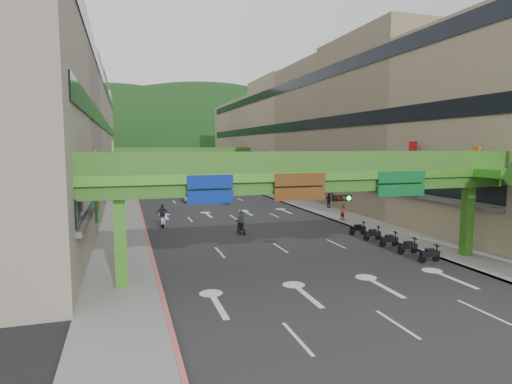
# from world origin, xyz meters

# --- Properties ---
(ground) EXTENTS (320.00, 320.00, 0.00)m
(ground) POSITION_xyz_m (0.00, 0.00, 0.00)
(ground) COLOR black
(ground) RESTS_ON ground
(road_slab) EXTENTS (18.00, 140.00, 0.02)m
(road_slab) POSITION_xyz_m (0.00, 50.00, 0.01)
(road_slab) COLOR #28282B
(road_slab) RESTS_ON ground
(sidewalk_left) EXTENTS (4.00, 140.00, 0.15)m
(sidewalk_left) POSITION_xyz_m (-11.00, 50.00, 0.07)
(sidewalk_left) COLOR gray
(sidewalk_left) RESTS_ON ground
(sidewalk_right) EXTENTS (4.00, 140.00, 0.15)m
(sidewalk_right) POSITION_xyz_m (11.00, 50.00, 0.07)
(sidewalk_right) COLOR gray
(sidewalk_right) RESTS_ON ground
(curb_left) EXTENTS (0.20, 140.00, 0.18)m
(curb_left) POSITION_xyz_m (-9.10, 50.00, 0.09)
(curb_left) COLOR #CC5959
(curb_left) RESTS_ON ground
(curb_right) EXTENTS (0.20, 140.00, 0.18)m
(curb_right) POSITION_xyz_m (9.10, 50.00, 0.09)
(curb_right) COLOR gray
(curb_right) RESTS_ON ground
(building_row_left) EXTENTS (12.80, 95.00, 19.00)m
(building_row_left) POSITION_xyz_m (-18.93, 50.00, 9.46)
(building_row_left) COLOR #9E937F
(building_row_left) RESTS_ON ground
(building_row_right) EXTENTS (12.80, 95.00, 19.00)m
(building_row_right) POSITION_xyz_m (18.93, 50.00, 9.46)
(building_row_right) COLOR gray
(building_row_right) RESTS_ON ground
(overpass_near) EXTENTS (28.00, 12.27, 7.10)m
(overpass_near) POSITION_xyz_m (0.93, 5.38, 5.21)
(overpass_near) COLOR #4C9E2D
(overpass_near) RESTS_ON ground
(overpass_far) EXTENTS (28.00, 2.20, 7.10)m
(overpass_far) POSITION_xyz_m (0.00, 65.00, 5.40)
(overpass_far) COLOR #4C9E2D
(overpass_far) RESTS_ON ground
(hill_left) EXTENTS (168.00, 140.00, 112.00)m
(hill_left) POSITION_xyz_m (-15.00, 160.00, 0.00)
(hill_left) COLOR #1C4419
(hill_left) RESTS_ON ground
(hill_right) EXTENTS (208.00, 176.00, 128.00)m
(hill_right) POSITION_xyz_m (25.00, 180.00, 0.00)
(hill_right) COLOR #1C4419
(hill_right) RESTS_ON ground
(bunting_string) EXTENTS (26.00, 0.36, 0.47)m
(bunting_string) POSITION_xyz_m (0.00, 30.00, 5.96)
(bunting_string) COLOR black
(bunting_string) RESTS_ON ground
(scooter_rider_near) EXTENTS (0.76, 1.57, 2.02)m
(scooter_rider_near) POSITION_xyz_m (-1.37, 17.82, 0.94)
(scooter_rider_near) COLOR black
(scooter_rider_near) RESTS_ON ground
(scooter_rider_mid) EXTENTS (0.83, 1.59, 1.88)m
(scooter_rider_mid) POSITION_xyz_m (1.59, 36.12, 0.96)
(scooter_rider_mid) COLOR black
(scooter_rider_mid) RESTS_ON ground
(scooter_rider_left) EXTENTS (1.08, 1.60, 2.18)m
(scooter_rider_left) POSITION_xyz_m (-7.50, 22.68, 1.10)
(scooter_rider_left) COLOR #9B99A2
(scooter_rider_left) RESTS_ON ground
(scooter_rider_far) EXTENTS (0.86, 1.60, 2.08)m
(scooter_rider_far) POSITION_xyz_m (-4.30, 45.64, 1.05)
(scooter_rider_far) COLOR #6F010B
(scooter_rider_far) RESTS_ON ground
(parked_scooter_row) EXTENTS (1.60, 9.35, 1.08)m
(parked_scooter_row) POSITION_xyz_m (7.80, 10.00, 0.52)
(parked_scooter_row) COLOR black
(parked_scooter_row) RESTS_ON ground
(car_silver) EXTENTS (1.68, 3.95, 1.27)m
(car_silver) POSITION_xyz_m (-2.57, 40.47, 0.63)
(car_silver) COLOR #AEAFB5
(car_silver) RESTS_ON ground
(car_yellow) EXTENTS (2.11, 4.39, 1.44)m
(car_yellow) POSITION_xyz_m (2.56, 59.60, 0.72)
(car_yellow) COLOR yellow
(car_yellow) RESTS_ON ground
(pedestrian_red) EXTENTS (0.89, 0.76, 1.60)m
(pedestrian_red) POSITION_xyz_m (9.80, 20.52, 0.80)
(pedestrian_red) COLOR #9C3F2A
(pedestrian_red) RESTS_ON ground
(pedestrian_dark) EXTENTS (1.07, 0.57, 1.74)m
(pedestrian_dark) POSITION_xyz_m (12.20, 28.49, 0.87)
(pedestrian_dark) COLOR black
(pedestrian_dark) RESTS_ON ground
(pedestrian_blue) EXTENTS (0.86, 0.59, 1.76)m
(pedestrian_blue) POSITION_xyz_m (12.15, 35.92, 0.88)
(pedestrian_blue) COLOR #2C4757
(pedestrian_blue) RESTS_ON ground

